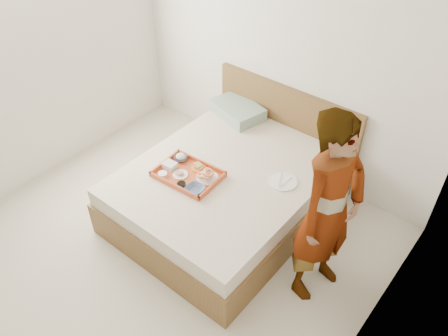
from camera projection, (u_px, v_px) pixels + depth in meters
ground at (142, 267)px, 3.98m from camera, size 3.50×4.00×0.01m
wall_back at (281, 50)px, 4.33m from camera, size 3.50×0.01×2.60m
wall_right at (350, 284)px, 2.30m from camera, size 0.01×4.00×2.60m
bed at (227, 192)px, 4.34m from camera, size 1.65×2.00×0.53m
headboard at (285, 128)px, 4.78m from camera, size 1.65×0.06×0.95m
pillow at (237, 110)px, 4.82m from camera, size 0.61×0.48×0.13m
tray at (188, 174)px, 4.09m from camera, size 0.59×0.45×0.05m
prawn_plate at (207, 178)px, 4.05m from camera, size 0.21×0.21×0.01m
navy_bowl_big at (195, 189)px, 3.92m from camera, size 0.17×0.17×0.04m
sauce_dish at (181, 185)px, 3.97m from camera, size 0.09×0.09×0.03m
meat_plate at (180, 175)px, 4.09m from camera, size 0.15×0.15×0.01m
bread_plate at (199, 168)px, 4.16m from camera, size 0.15×0.15×0.01m
salad_bowl at (181, 158)px, 4.25m from camera, size 0.13×0.13×0.04m
plastic_tub at (170, 165)px, 4.16m from camera, size 0.12×0.11×0.05m
cheese_round at (163, 174)px, 4.08m from camera, size 0.09×0.09×0.03m
dinner_plate at (283, 182)px, 4.04m from camera, size 0.29×0.29×0.01m
person at (329, 211)px, 3.33m from camera, size 0.52×0.68×1.69m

